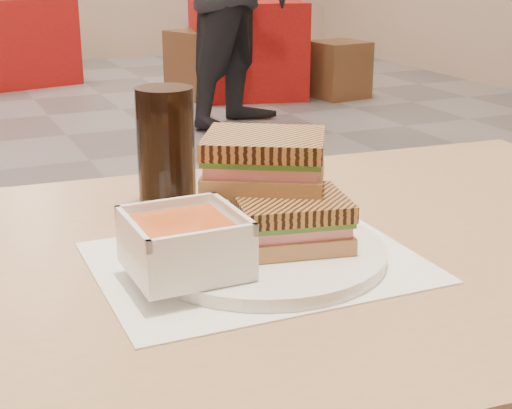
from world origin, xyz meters
name	(u,v)px	position (x,y,z in m)	size (l,w,h in m)	color
main_table	(247,343)	(0.02, -1.96, 0.64)	(1.25, 0.79, 0.75)	#AA7D54
tray_liner	(257,262)	(0.01, -1.99, 0.75)	(0.35, 0.27, 0.00)	white
plate	(264,253)	(0.02, -1.99, 0.76)	(0.27, 0.27, 0.01)	white
soup_bowl	(185,246)	(-0.07, -2.02, 0.79)	(0.11, 0.11, 0.06)	white
panini_lower	(291,220)	(0.05, -1.99, 0.79)	(0.14, 0.12, 0.05)	tan
panini_upper	(264,160)	(0.05, -1.93, 0.85)	(0.17, 0.16, 0.06)	tan
cola_glass	(166,149)	(-0.02, -1.77, 0.83)	(0.07, 0.07, 0.16)	black
bg_table_1	(247,48)	(2.02, 2.66, 0.35)	(0.96, 0.96, 0.70)	#A10812
bg_table_2	(16,40)	(0.52, 3.93, 0.34)	(0.94, 0.94, 0.69)	#A10812
bg_chair_1l	(204,64)	(1.70, 2.70, 0.24)	(0.56, 0.56, 0.49)	brown
bg_chair_1r	(338,69)	(2.60, 2.28, 0.21)	(0.41, 0.41, 0.41)	brown
bg_chair_2r	(49,51)	(0.81, 4.15, 0.21)	(0.45, 0.45, 0.43)	brown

